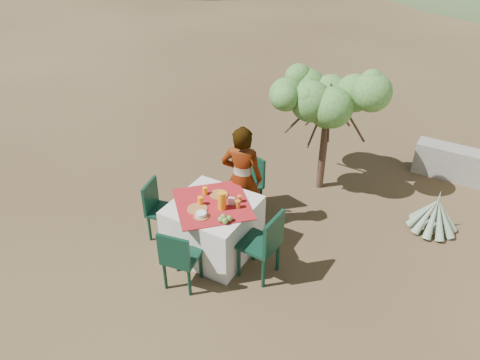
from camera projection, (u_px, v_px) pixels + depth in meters
name	position (u px, v px, depth m)	size (l,w,h in m)	color
ground	(194.00, 232.00, 6.72)	(160.00, 160.00, 0.00)	#372619
table	(213.00, 227.00, 6.21)	(1.30, 1.30, 0.76)	silver
chair_far	(249.00, 182.00, 6.91)	(0.51, 0.51, 0.90)	black
chair_near	(179.00, 257.00, 5.56)	(0.47, 0.47, 0.87)	black
chair_left	(158.00, 207.00, 6.42)	(0.47, 0.47, 0.86)	black
chair_right	(265.00, 243.00, 5.71)	(0.47, 0.47, 0.96)	black
person	(242.00, 179.00, 6.44)	(0.58, 0.38, 1.59)	#8C6651
shrub_tree	(333.00, 105.00, 6.95)	(1.54, 1.51, 1.81)	#493524
agave	(434.00, 215.00, 6.65)	(0.69, 0.71, 0.75)	gray
plate_far	(219.00, 195.00, 6.16)	(0.24, 0.24, 0.01)	brown
plate_near	(197.00, 209.00, 5.89)	(0.26, 0.26, 0.01)	brown
glass_far	(205.00, 191.00, 6.16)	(0.06, 0.06, 0.10)	orange
glass_near	(200.00, 201.00, 5.96)	(0.07, 0.07, 0.11)	orange
juice_pitcher	(222.00, 200.00, 5.85)	(0.11, 0.11, 0.24)	orange
bowl_plate	(201.00, 216.00, 5.77)	(0.20, 0.20, 0.01)	brown
white_bowl	(201.00, 214.00, 5.76)	(0.13, 0.13, 0.05)	silver
jar_left	(238.00, 204.00, 5.90)	(0.07, 0.07, 0.10)	#C77323
jar_right	(239.00, 199.00, 6.02)	(0.06, 0.06, 0.09)	#C77323
napkin_holder	(231.00, 201.00, 5.96)	(0.08, 0.04, 0.10)	silver
fruit_cluster	(225.00, 219.00, 5.67)	(0.16, 0.14, 0.08)	olive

